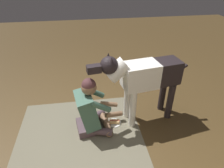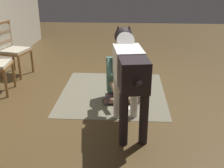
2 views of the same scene
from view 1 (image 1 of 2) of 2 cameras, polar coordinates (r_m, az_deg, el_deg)
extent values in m
plane|color=#4B371C|center=(3.08, -8.92, -13.11)|extent=(13.12, 13.12, 0.00)
cube|color=#696450|center=(3.01, -9.33, -14.46)|extent=(1.80, 1.65, 0.01)
cube|color=#523F46|center=(3.04, -7.65, -12.16)|extent=(0.29, 0.37, 0.12)
cylinder|color=#523F46|center=(3.17, -5.32, -9.66)|extent=(0.39, 0.31, 0.11)
cylinder|color=#846246|center=(3.14, -2.32, -10.04)|extent=(0.17, 0.37, 0.09)
cylinder|color=#523F46|center=(2.95, -3.93, -13.53)|extent=(0.41, 0.22, 0.11)
cylinder|color=#846246|center=(3.02, -1.44, -12.11)|extent=(0.12, 0.37, 0.09)
cube|color=#416655|center=(2.83, -7.19, -7.40)|extent=(0.37, 0.44, 0.55)
cylinder|color=#416655|center=(2.90, -5.05, -2.41)|extent=(0.30, 0.12, 0.24)
cylinder|color=#846246|center=(3.04, -0.93, -5.86)|extent=(0.27, 0.07, 0.12)
cylinder|color=#416655|center=(2.63, -3.30, -6.57)|extent=(0.30, 0.12, 0.24)
cylinder|color=#846246|center=(2.85, 0.52, -8.82)|extent=(0.28, 0.15, 0.12)
sphere|color=#846246|center=(2.62, -6.74, -1.02)|extent=(0.21, 0.21, 0.21)
sphere|color=#4E2D2F|center=(2.60, -6.79, -0.35)|extent=(0.19, 0.19, 0.19)
cylinder|color=white|center=(2.94, 6.02, -7.30)|extent=(0.10, 0.10, 0.62)
cylinder|color=white|center=(3.10, 4.42, -4.78)|extent=(0.10, 0.10, 0.62)
cylinder|color=black|center=(3.20, 16.48, -4.90)|extent=(0.10, 0.10, 0.62)
cylinder|color=black|center=(3.35, 14.48, -2.71)|extent=(0.10, 0.10, 0.62)
cube|color=white|center=(2.79, 8.21, 2.51)|extent=(0.54, 0.39, 0.36)
cube|color=black|center=(2.96, 14.91, 3.54)|extent=(0.47, 0.37, 0.34)
cylinder|color=white|center=(2.60, 1.55, 4.07)|extent=(0.39, 0.28, 0.35)
sphere|color=black|center=(2.53, -0.84, 5.41)|extent=(0.24, 0.24, 0.24)
cube|color=black|center=(2.50, -5.30, 4.39)|extent=(0.20, 0.14, 0.10)
cone|color=black|center=(2.43, -0.09, 6.61)|extent=(0.10, 0.10, 0.11)
cone|color=black|center=(2.56, -1.07, 7.95)|extent=(0.10, 0.10, 0.11)
cylinder|color=black|center=(3.10, 18.49, 3.50)|extent=(0.32, 0.09, 0.21)
cylinder|color=white|center=(3.15, 0.71, -11.23)|extent=(0.20, 0.20, 0.01)
cylinder|color=#E4B470|center=(3.15, 0.69, -10.57)|extent=(0.16, 0.06, 0.05)
cylinder|color=#E4B470|center=(3.11, 0.73, -11.11)|extent=(0.16, 0.06, 0.05)
cylinder|color=#A03A2F|center=(3.12, 0.71, -10.74)|extent=(0.16, 0.05, 0.04)
camera|label=2|loc=(4.58, 53.59, 15.70)|focal=44.54mm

